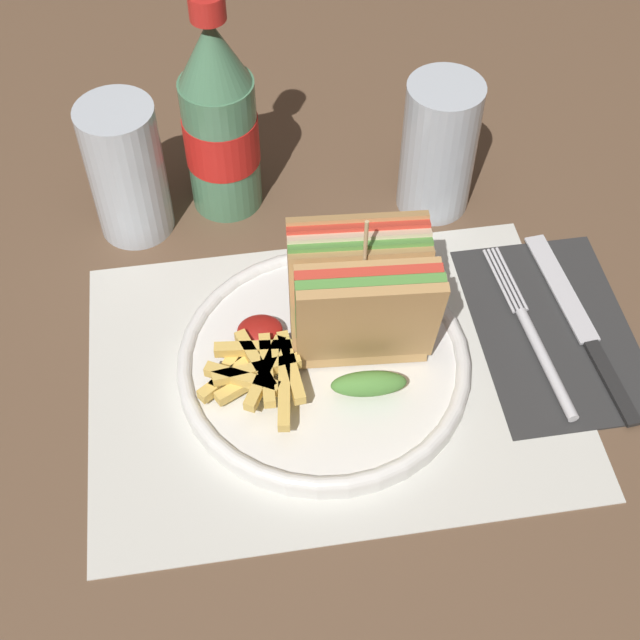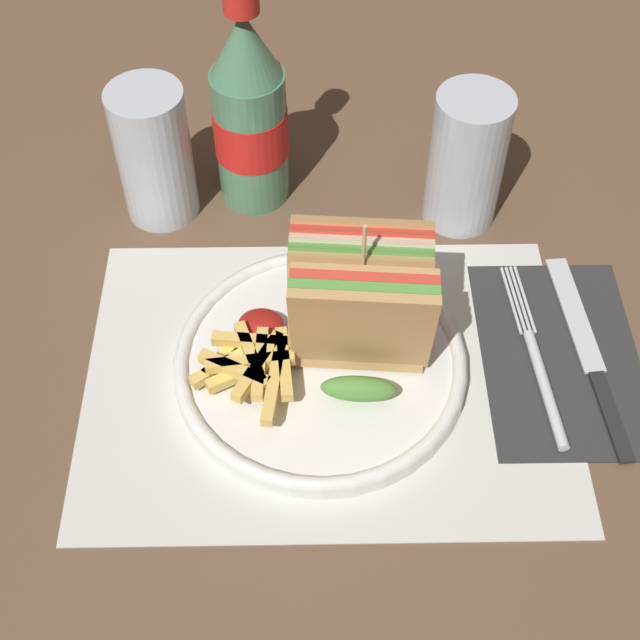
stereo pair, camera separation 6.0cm
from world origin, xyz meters
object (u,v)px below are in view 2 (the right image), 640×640
(club_sandwich, at_px, (360,310))
(coke_bottle_near, at_px, (250,114))
(knife, at_px, (589,355))
(plate_main, at_px, (320,363))
(fork, at_px, (540,369))
(glass_near, at_px, (467,160))
(glass_far, at_px, (156,162))

(club_sandwich, bearing_deg, coke_bottle_near, 113.58)
(knife, bearing_deg, coke_bottle_near, 139.07)
(plate_main, bearing_deg, fork, -2.47)
(fork, xyz_separation_m, glass_near, (-0.04, 0.19, 0.06))
(club_sandwich, distance_m, glass_near, 0.20)
(club_sandwich, height_order, knife, club_sandwich)
(fork, height_order, glass_far, glass_far)
(club_sandwich, bearing_deg, knife, 0.46)
(club_sandwich, distance_m, coke_bottle_near, 0.22)
(fork, distance_m, glass_near, 0.20)
(coke_bottle_near, bearing_deg, glass_far, -166.02)
(glass_near, bearing_deg, knife, -62.75)
(knife, bearing_deg, club_sandwich, 175.67)
(club_sandwich, height_order, glass_near, club_sandwich)
(plate_main, bearing_deg, club_sandwich, 11.28)
(coke_bottle_near, xyz_separation_m, glass_near, (0.19, -0.03, -0.03))
(club_sandwich, height_order, glass_far, club_sandwich)
(plate_main, xyz_separation_m, glass_far, (-0.14, 0.19, 0.05))
(coke_bottle_near, bearing_deg, glass_near, -9.74)
(knife, height_order, glass_far, glass_far)
(plate_main, distance_m, club_sandwich, 0.07)
(plate_main, relative_size, coke_bottle_near, 1.10)
(club_sandwich, xyz_separation_m, glass_near, (0.10, 0.17, -0.00))
(glass_far, bearing_deg, coke_bottle_near, 13.98)
(fork, bearing_deg, coke_bottle_near, 132.27)
(plate_main, distance_m, coke_bottle_near, 0.23)
(glass_near, bearing_deg, plate_main, -126.43)
(club_sandwich, xyz_separation_m, knife, (0.19, 0.00, -0.06))
(knife, xyz_separation_m, glass_far, (-0.36, 0.18, 0.05))
(plate_main, xyz_separation_m, coke_bottle_near, (-0.06, 0.21, 0.08))
(plate_main, xyz_separation_m, fork, (0.18, -0.01, -0.00))
(coke_bottle_near, bearing_deg, plate_main, -74.36)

